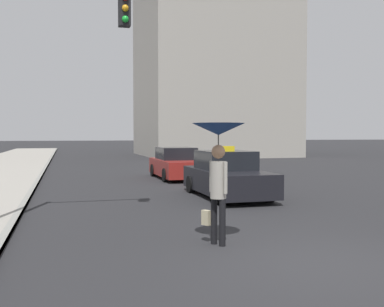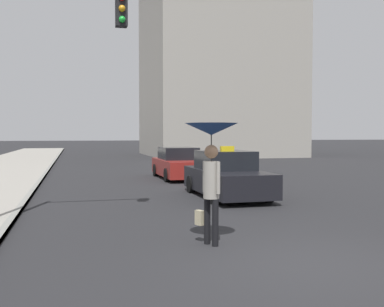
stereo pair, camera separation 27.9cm
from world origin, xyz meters
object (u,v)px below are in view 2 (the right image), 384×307
Objects in this scene: taxi at (226,176)px; pedestrian_with_umbrella at (211,150)px; traffic_light at (46,52)px; sedan_red at (179,164)px.

pedestrian_with_umbrella reaches higher than taxi.
taxi is 0.77× the size of traffic_light.
sedan_red is at bearing -89.10° from taxi.
pedestrian_with_umbrella is (-2.29, -12.45, 1.11)m from sedan_red.
traffic_light reaches higher than taxi.
pedestrian_with_umbrella is 0.39× the size of traffic_light.
pedestrian_with_umbrella reaches higher than sedan_red.
traffic_light is at bearing 27.16° from taxi.
sedan_red is 1.97× the size of pedestrian_with_umbrella.
sedan_red is 12.71m from pedestrian_with_umbrella.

